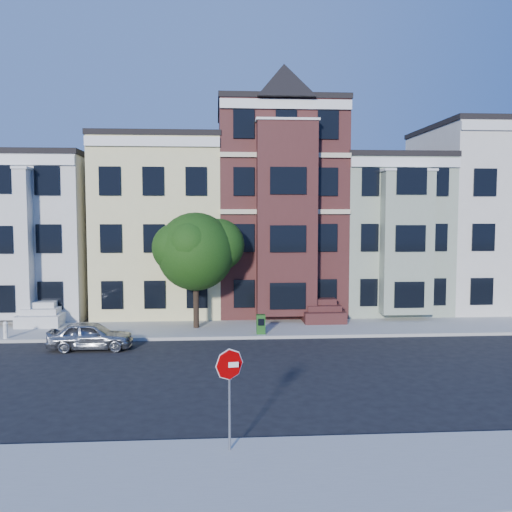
{
  "coord_description": "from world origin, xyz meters",
  "views": [
    {
      "loc": [
        -3.7,
        -20.39,
        6.04
      ],
      "look_at": [
        -2.09,
        2.79,
        4.2
      ],
      "focal_mm": 40.0,
      "sensor_mm": 36.0,
      "label": 1
    }
  ],
  "objects": [
    {
      "name": "ground",
      "position": [
        0.0,
        0.0,
        0.0
      ],
      "size": [
        120.0,
        120.0,
        0.0
      ],
      "primitive_type": "plane",
      "color": "black"
    },
    {
      "name": "far_sidewalk",
      "position": [
        0.0,
        8.0,
        0.07
      ],
      "size": [
        60.0,
        4.0,
        0.15
      ],
      "primitive_type": "cube",
      "color": "#9E9B93",
      "rests_on": "ground"
    },
    {
      "name": "near_sidewalk",
      "position": [
        0.0,
        -8.0,
        0.07
      ],
      "size": [
        60.0,
        4.0,
        0.15
      ],
      "primitive_type": "cube",
      "color": "#9E9B93",
      "rests_on": "ground"
    },
    {
      "name": "house_white",
      "position": [
        -15.0,
        14.5,
        4.5
      ],
      "size": [
        8.0,
        9.0,
        9.0
      ],
      "primitive_type": "cube",
      "color": "silver",
      "rests_on": "ground"
    },
    {
      "name": "house_yellow",
      "position": [
        -7.0,
        14.5,
        5.0
      ],
      "size": [
        7.0,
        9.0,
        10.0
      ],
      "primitive_type": "cube",
      "color": "beige",
      "rests_on": "ground"
    },
    {
      "name": "house_brown",
      "position": [
        0.0,
        14.5,
        6.0
      ],
      "size": [
        7.0,
        9.0,
        12.0
      ],
      "primitive_type": "cube",
      "color": "#421C1A",
      "rests_on": "ground"
    },
    {
      "name": "house_green",
      "position": [
        6.5,
        14.5,
        4.5
      ],
      "size": [
        6.0,
        9.0,
        9.0
      ],
      "primitive_type": "cube",
      "color": "gray",
      "rests_on": "ground"
    },
    {
      "name": "house_cream",
      "position": [
        13.5,
        14.5,
        5.5
      ],
      "size": [
        8.0,
        9.0,
        11.0
      ],
      "primitive_type": "cube",
      "color": "silver",
      "rests_on": "ground"
    },
    {
      "name": "street_tree",
      "position": [
        -4.75,
        8.18,
        3.74
      ],
      "size": [
        6.52,
        6.52,
        7.19
      ],
      "primitive_type": null,
      "rotation": [
        0.0,
        0.0,
        0.06
      ],
      "color": "#204912",
      "rests_on": "far_sidewalk"
    },
    {
      "name": "parked_car",
      "position": [
        -9.21,
        4.53,
        0.62
      ],
      "size": [
        3.64,
        1.48,
        1.24
      ],
      "primitive_type": "imported",
      "rotation": [
        0.0,
        0.0,
        1.58
      ],
      "color": "#919398",
      "rests_on": "ground"
    },
    {
      "name": "newspaper_box",
      "position": [
        -1.6,
        6.52,
        0.62
      ],
      "size": [
        0.42,
        0.38,
        0.93
      ],
      "primitive_type": "cube",
      "rotation": [
        0.0,
        0.0,
        -0.02
      ],
      "color": "#1E511A",
      "rests_on": "far_sidewalk"
    },
    {
      "name": "fire_hydrant",
      "position": [
        -13.46,
        6.3,
        0.47
      ],
      "size": [
        0.25,
        0.25,
        0.63
      ],
      "primitive_type": "cylinder",
      "rotation": [
        0.0,
        0.0,
        -0.12
      ],
      "color": "silver",
      "rests_on": "far_sidewalk"
    },
    {
      "name": "stop_sign",
      "position": [
        -3.4,
        -6.72,
        1.58
      ],
      "size": [
        0.8,
        0.22,
        2.87
      ],
      "primitive_type": null,
      "rotation": [
        0.0,
        0.0,
        0.15
      ],
      "color": "#AA0000",
      "rests_on": "near_sidewalk"
    }
  ]
}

